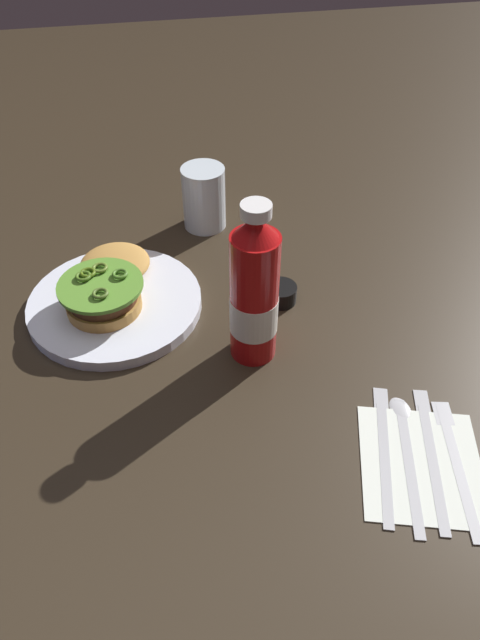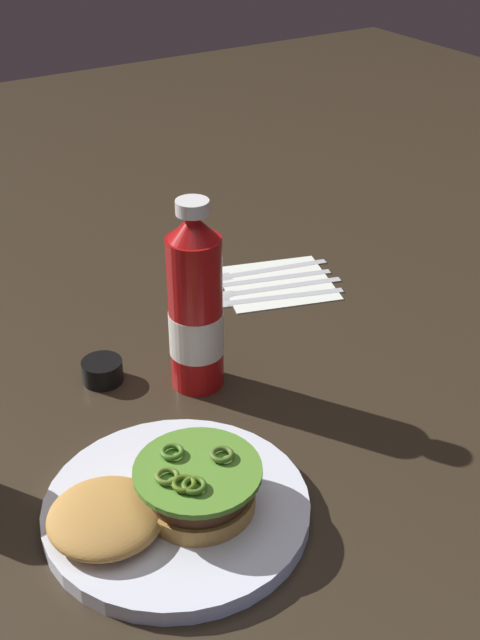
% 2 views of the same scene
% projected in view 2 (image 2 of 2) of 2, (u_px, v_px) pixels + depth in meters
% --- Properties ---
extents(ground_plane, '(3.00, 3.00, 0.00)m').
position_uv_depth(ground_plane, '(200.00, 440.00, 0.90)').
color(ground_plane, '#2F2519').
extents(dinner_plate, '(0.26, 0.26, 0.02)m').
position_uv_depth(dinner_plate, '(177.00, 509.00, 0.79)').
color(dinner_plate, white).
rests_on(dinner_plate, ground_plane).
extents(burger_sandwich, '(0.20, 0.13, 0.05)m').
position_uv_depth(burger_sandwich, '(164.00, 498.00, 0.77)').
color(burger_sandwich, '#B8843E').
rests_on(burger_sandwich, dinner_plate).
extents(ketchup_bottle, '(0.06, 0.06, 0.23)m').
position_uv_depth(ketchup_bottle, '(196.00, 309.00, 0.94)').
color(ketchup_bottle, '#AE1011').
rests_on(ketchup_bottle, ground_plane).
extents(condiment_cup, '(0.05, 0.05, 0.03)m').
position_uv_depth(condiment_cup, '(102.00, 371.00, 0.98)').
color(condiment_cup, black).
rests_on(condiment_cup, ground_plane).
extents(napkin, '(0.19, 0.18, 0.00)m').
position_uv_depth(napkin, '(277.00, 283.00, 1.20)').
color(napkin, white).
rests_on(napkin, ground_plane).
extents(fork_utensil, '(0.19, 0.06, 0.00)m').
position_uv_depth(fork_utensil, '(257.00, 270.00, 1.22)').
color(fork_utensil, silver).
rests_on(fork_utensil, napkin).
extents(steak_knife, '(0.19, 0.07, 0.00)m').
position_uv_depth(steak_knife, '(257.00, 279.00, 1.20)').
color(steak_knife, silver).
rests_on(steak_knife, napkin).
extents(spoon_utensil, '(0.19, 0.07, 0.00)m').
position_uv_depth(spoon_utensil, '(260.00, 288.00, 1.18)').
color(spoon_utensil, silver).
rests_on(spoon_utensil, napkin).
extents(butter_knife, '(0.19, 0.08, 0.00)m').
position_uv_depth(butter_knife, '(268.00, 297.00, 1.15)').
color(butter_knife, silver).
rests_on(butter_knife, napkin).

